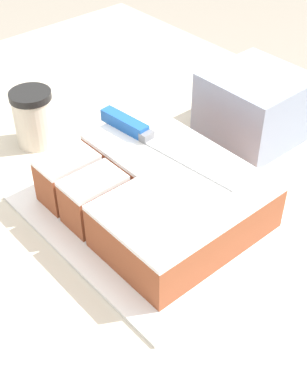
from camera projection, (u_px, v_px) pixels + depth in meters
The scene contains 6 objects.
countertop at pixel (131, 346), 1.22m from camera, with size 1.40×1.10×0.91m.
cake_board at pixel (154, 212), 0.88m from camera, with size 0.39×0.33×0.01m.
cake at pixel (156, 192), 0.85m from camera, with size 0.32×0.26×0.08m.
knife at pixel (138, 131), 0.90m from camera, with size 0.29×0.05×0.02m.
coffee_cup at pixel (34, 118), 1.01m from camera, with size 0.08×0.08×0.11m.
storage_box at pixel (255, 106), 1.02m from camera, with size 0.17×0.17×0.13m.
Camera 1 is at (0.57, -0.43, 1.50)m, focal length 50.00 mm.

